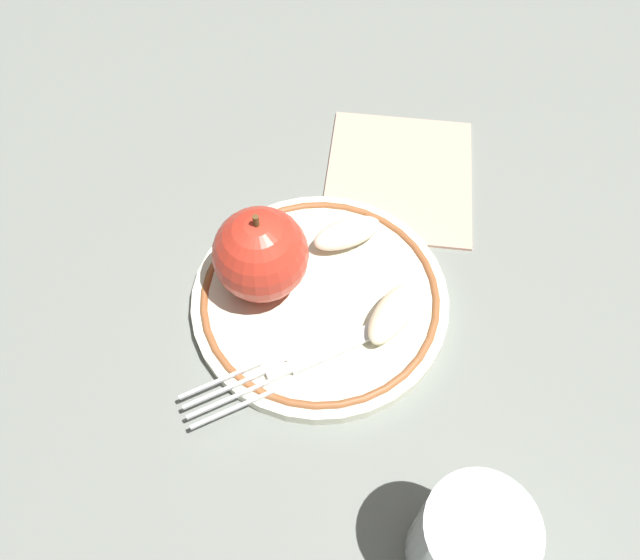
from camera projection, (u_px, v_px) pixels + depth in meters
ground_plane at (297, 285)px, 0.51m from camera, size 2.00×2.00×0.00m
plate at (320, 298)px, 0.49m from camera, size 0.20×0.20×0.01m
apple_red_whole at (261, 254)px, 0.46m from camera, size 0.07×0.07×0.08m
apple_slice_front at (392, 314)px, 0.47m from camera, size 0.06×0.05×0.02m
apple_slice_back at (347, 233)px, 0.51m from camera, size 0.05×0.06×0.02m
fork at (307, 359)px, 0.46m from camera, size 0.10×0.17×0.00m
drinking_glass at (468, 542)px, 0.36m from camera, size 0.06×0.06×0.09m
napkin_folded at (399, 175)px, 0.57m from camera, size 0.16×0.14×0.01m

